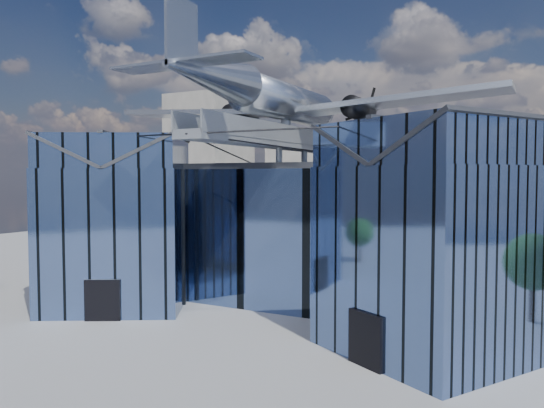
% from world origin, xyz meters
% --- Properties ---
extents(ground_plane, '(120.00, 120.00, 0.00)m').
position_xyz_m(ground_plane, '(0.00, 0.00, 0.00)').
color(ground_plane, gray).
extents(museum, '(32.88, 24.50, 17.60)m').
position_xyz_m(museum, '(0.00, 5.82, 5.54)').
color(museum, '#4A6398').
rests_on(museum, ground).
extents(bg_towers, '(77.00, 24.50, 26.00)m').
position_xyz_m(bg_towers, '(1.45, 50.49, 10.01)').
color(bg_towers, slate).
rests_on(bg_towers, ground).
extents(tree_side_w, '(4.71, 4.71, 5.62)m').
position_xyz_m(tree_side_w, '(-19.41, 3.45, 3.80)').
color(tree_side_w, '#301F13').
rests_on(tree_side_w, ground).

